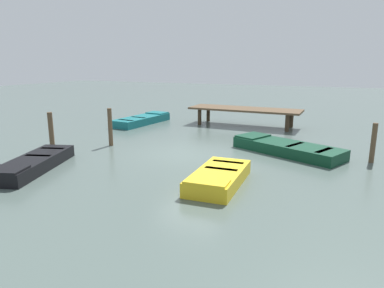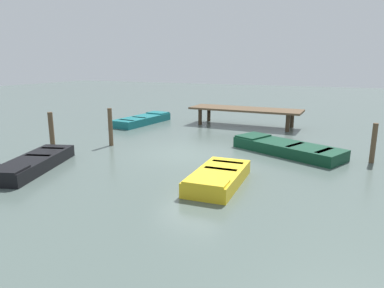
{
  "view_description": "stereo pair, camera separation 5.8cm",
  "coord_description": "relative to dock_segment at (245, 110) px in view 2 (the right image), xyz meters",
  "views": [
    {
      "loc": [
        5.19,
        -11.68,
        3.36
      ],
      "look_at": [
        0.0,
        0.0,
        0.35
      ],
      "focal_mm": 32.77,
      "sensor_mm": 36.0,
      "label": 1
    },
    {
      "loc": [
        5.25,
        -11.66,
        3.36
      ],
      "look_at": [
        0.0,
        0.0,
        0.35
      ],
      "focal_mm": 32.77,
      "sensor_mm": 36.0,
      "label": 2
    }
  ],
  "objects": [
    {
      "name": "ground_plane",
      "position": [
        -0.24,
        -6.38,
        -0.85
      ],
      "size": [
        80.0,
        80.0,
        0.0
      ],
      "primitive_type": "plane",
      "color": "#4C5B56"
    },
    {
      "name": "dock_segment",
      "position": [
        0.0,
        0.0,
        0.0
      ],
      "size": [
        5.9,
        1.87,
        0.95
      ],
      "rotation": [
        0.0,
        0.0,
        -0.02
      ],
      "color": "brown",
      "rests_on": "ground_plane"
    },
    {
      "name": "rowboat_dark_green",
      "position": [
        3.01,
        -4.96,
        -0.63
      ],
      "size": [
        4.34,
        2.92,
        0.46
      ],
      "rotation": [
        0.0,
        0.0,
        2.73
      ],
      "color": "#0C3823",
      "rests_on": "ground_plane"
    },
    {
      "name": "rowboat_yellow",
      "position": [
        1.86,
        -9.25,
        -0.63
      ],
      "size": [
        1.37,
        2.8,
        0.46
      ],
      "rotation": [
        0.0,
        0.0,
        4.77
      ],
      "color": "gold",
      "rests_on": "ground_plane"
    },
    {
      "name": "rowboat_teal",
      "position": [
        -5.39,
        -1.61,
        -0.63
      ],
      "size": [
        1.59,
        3.93,
        0.46
      ],
      "rotation": [
        0.0,
        0.0,
        1.47
      ],
      "color": "#14666B",
      "rests_on": "ground_plane"
    },
    {
      "name": "rowboat_black",
      "position": [
        -3.98,
        -10.35,
        -0.63
      ],
      "size": [
        2.12,
        3.69,
        0.46
      ],
      "rotation": [
        0.0,
        0.0,
        5.03
      ],
      "color": "black",
      "rests_on": "ground_plane"
    },
    {
      "name": "mooring_piling_far_left",
      "position": [
        -5.72,
        -7.84,
        -0.13
      ],
      "size": [
        0.19,
        0.19,
        1.42
      ],
      "primitive_type": "cylinder",
      "color": "brown",
      "rests_on": "ground_plane"
    },
    {
      "name": "mooring_piling_near_right",
      "position": [
        5.88,
        -5.04,
        -0.16
      ],
      "size": [
        0.17,
        0.17,
        1.37
      ],
      "primitive_type": "cylinder",
      "color": "brown",
      "rests_on": "ground_plane"
    },
    {
      "name": "mooring_piling_near_left",
      "position": [
        -3.78,
        -6.61,
        -0.08
      ],
      "size": [
        0.17,
        0.17,
        1.54
      ],
      "primitive_type": "cylinder",
      "color": "brown",
      "rests_on": "ground_plane"
    }
  ]
}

